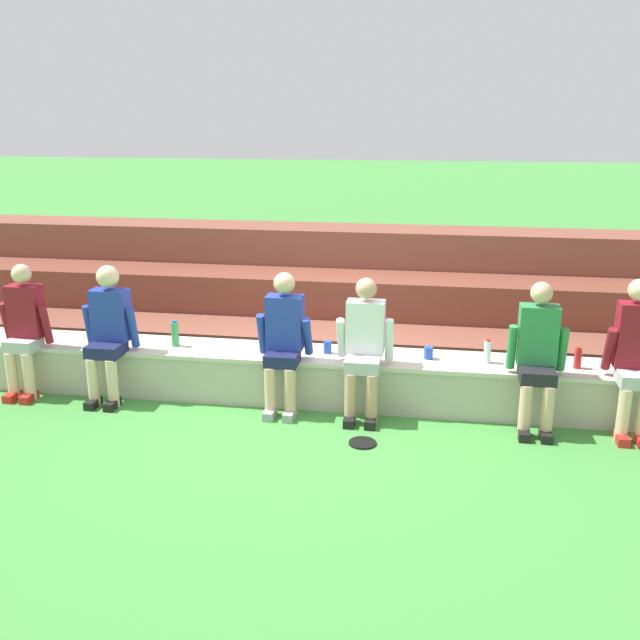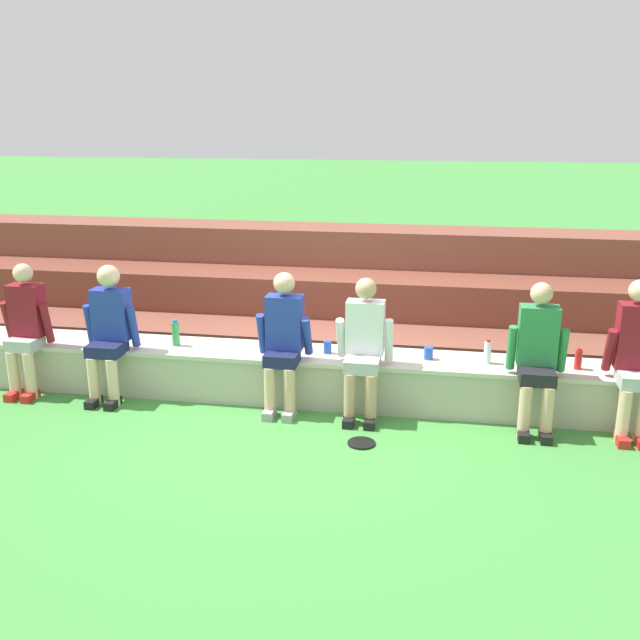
{
  "view_description": "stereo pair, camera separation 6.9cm",
  "coord_description": "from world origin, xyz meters",
  "px_view_note": "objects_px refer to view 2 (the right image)",
  "views": [
    {
      "loc": [
        1.19,
        -6.29,
        2.77
      ],
      "look_at": [
        0.1,
        0.3,
        0.84
      ],
      "focal_mm": 39.87,
      "sensor_mm": 36.0,
      "label": 1
    },
    {
      "loc": [
        1.26,
        -6.28,
        2.77
      ],
      "look_at": [
        0.1,
        0.3,
        0.84
      ],
      "focal_mm": 39.87,
      "sensor_mm": 36.0,
      "label": 2
    }
  ],
  "objects_px": {
    "person_center": "(283,339)",
    "plastic_cup_right_end": "(428,353)",
    "person_far_right": "(537,355)",
    "plastic_cup_left_end": "(328,347)",
    "person_right_of_center": "(364,345)",
    "person_rightmost_edge": "(635,356)",
    "water_bottle_near_right": "(488,352)",
    "person_far_left": "(25,327)",
    "water_bottle_near_left": "(93,331)",
    "water_bottle_center_gap": "(578,359)",
    "water_bottle_mid_left": "(176,333)",
    "person_left_of_center": "(109,329)",
    "frisbee": "(361,443)"
  },
  "relations": [
    {
      "from": "person_far_right",
      "to": "water_bottle_near_right",
      "type": "bearing_deg",
      "value": 141.44
    },
    {
      "from": "plastic_cup_left_end",
      "to": "plastic_cup_right_end",
      "type": "distance_m",
      "value": 0.99
    },
    {
      "from": "person_far_right",
      "to": "frisbee",
      "type": "relative_size",
      "value": 5.58
    },
    {
      "from": "person_right_of_center",
      "to": "person_far_left",
      "type": "bearing_deg",
      "value": -179.54
    },
    {
      "from": "person_rightmost_edge",
      "to": "water_bottle_near_right",
      "type": "bearing_deg",
      "value": 166.96
    },
    {
      "from": "person_left_of_center",
      "to": "water_bottle_near_left",
      "type": "bearing_deg",
      "value": 137.6
    },
    {
      "from": "person_center",
      "to": "person_rightmost_edge",
      "type": "relative_size",
      "value": 0.96
    },
    {
      "from": "person_far_right",
      "to": "water_bottle_center_gap",
      "type": "xyz_separation_m",
      "value": [
        0.41,
        0.31,
        -0.12
      ]
    },
    {
      "from": "person_far_left",
      "to": "person_rightmost_edge",
      "type": "xyz_separation_m",
      "value": [
        5.84,
        0.03,
        0.02
      ]
    },
    {
      "from": "person_rightmost_edge",
      "to": "plastic_cup_left_end",
      "type": "height_order",
      "value": "person_rightmost_edge"
    },
    {
      "from": "person_right_of_center",
      "to": "water_bottle_near_left",
      "type": "bearing_deg",
      "value": 174.14
    },
    {
      "from": "person_right_of_center",
      "to": "frisbee",
      "type": "height_order",
      "value": "person_right_of_center"
    },
    {
      "from": "person_far_left",
      "to": "person_right_of_center",
      "type": "distance_m",
      "value": 3.44
    },
    {
      "from": "water_bottle_near_right",
      "to": "frisbee",
      "type": "distance_m",
      "value": 1.55
    },
    {
      "from": "frisbee",
      "to": "person_center",
      "type": "bearing_deg",
      "value": 142.72
    },
    {
      "from": "person_right_of_center",
      "to": "water_bottle_near_left",
      "type": "height_order",
      "value": "person_right_of_center"
    },
    {
      "from": "plastic_cup_left_end",
      "to": "person_right_of_center",
      "type": "bearing_deg",
      "value": -38.31
    },
    {
      "from": "person_far_right",
      "to": "plastic_cup_left_end",
      "type": "bearing_deg",
      "value": 169.67
    },
    {
      "from": "water_bottle_center_gap",
      "to": "plastic_cup_right_end",
      "type": "bearing_deg",
      "value": 178.38
    },
    {
      "from": "person_far_right",
      "to": "plastic_cup_right_end",
      "type": "relative_size",
      "value": 11.37
    },
    {
      "from": "person_far_left",
      "to": "person_rightmost_edge",
      "type": "relative_size",
      "value": 0.96
    },
    {
      "from": "person_right_of_center",
      "to": "plastic_cup_left_end",
      "type": "xyz_separation_m",
      "value": [
        -0.4,
        0.31,
        -0.14
      ]
    },
    {
      "from": "water_bottle_center_gap",
      "to": "frisbee",
      "type": "bearing_deg",
      "value": -154.63
    },
    {
      "from": "person_right_of_center",
      "to": "person_rightmost_edge",
      "type": "distance_m",
      "value": 2.39
    },
    {
      "from": "person_rightmost_edge",
      "to": "water_bottle_center_gap",
      "type": "bearing_deg",
      "value": 147.16
    },
    {
      "from": "water_bottle_near_right",
      "to": "water_bottle_near_left",
      "type": "bearing_deg",
      "value": 179.84
    },
    {
      "from": "person_left_of_center",
      "to": "person_far_left",
      "type": "bearing_deg",
      "value": -178.81
    },
    {
      "from": "person_left_of_center",
      "to": "person_rightmost_edge",
      "type": "bearing_deg",
      "value": 0.08
    },
    {
      "from": "person_far_left",
      "to": "person_right_of_center",
      "type": "relative_size",
      "value": 1.02
    },
    {
      "from": "person_far_left",
      "to": "person_left_of_center",
      "type": "distance_m",
      "value": 0.9
    },
    {
      "from": "person_rightmost_edge",
      "to": "frisbee",
      "type": "relative_size",
      "value": 5.78
    },
    {
      "from": "person_far_left",
      "to": "water_bottle_near_left",
      "type": "xyz_separation_m",
      "value": [
        0.56,
        0.32,
        -0.12
      ]
    },
    {
      "from": "person_center",
      "to": "plastic_cup_right_end",
      "type": "relative_size",
      "value": 11.32
    },
    {
      "from": "plastic_cup_right_end",
      "to": "water_bottle_center_gap",
      "type": "bearing_deg",
      "value": -1.62
    },
    {
      "from": "water_bottle_mid_left",
      "to": "plastic_cup_right_end",
      "type": "height_order",
      "value": "water_bottle_mid_left"
    },
    {
      "from": "person_center",
      "to": "person_far_right",
      "type": "relative_size",
      "value": 1.0
    },
    {
      "from": "water_bottle_center_gap",
      "to": "water_bottle_mid_left",
      "type": "relative_size",
      "value": 0.75
    },
    {
      "from": "person_far_left",
      "to": "water_bottle_near_right",
      "type": "xyz_separation_m",
      "value": [
        4.6,
        0.31,
        -0.11
      ]
    },
    {
      "from": "water_bottle_center_gap",
      "to": "frisbee",
      "type": "relative_size",
      "value": 0.83
    },
    {
      "from": "water_bottle_center_gap",
      "to": "frisbee",
      "type": "distance_m",
      "value": 2.19
    },
    {
      "from": "person_right_of_center",
      "to": "water_bottle_center_gap",
      "type": "distance_m",
      "value": 2.0
    },
    {
      "from": "person_far_left",
      "to": "person_rightmost_edge",
      "type": "height_order",
      "value": "person_rightmost_edge"
    },
    {
      "from": "plastic_cup_left_end",
      "to": "plastic_cup_right_end",
      "type": "relative_size",
      "value": 1.05
    },
    {
      "from": "person_far_left",
      "to": "person_left_of_center",
      "type": "relative_size",
      "value": 0.99
    },
    {
      "from": "water_bottle_near_left",
      "to": "plastic_cup_left_end",
      "type": "relative_size",
      "value": 1.67
    },
    {
      "from": "water_bottle_near_right",
      "to": "person_far_right",
      "type": "bearing_deg",
      "value": -38.56
    },
    {
      "from": "water_bottle_near_right",
      "to": "water_bottle_mid_left",
      "type": "bearing_deg",
      "value": 179.97
    },
    {
      "from": "water_bottle_mid_left",
      "to": "plastic_cup_right_end",
      "type": "bearing_deg",
      "value": 0.41
    },
    {
      "from": "water_bottle_center_gap",
      "to": "person_far_right",
      "type": "bearing_deg",
      "value": -143.0
    },
    {
      "from": "person_far_left",
      "to": "person_center",
      "type": "height_order",
      "value": "person_center"
    }
  ]
}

